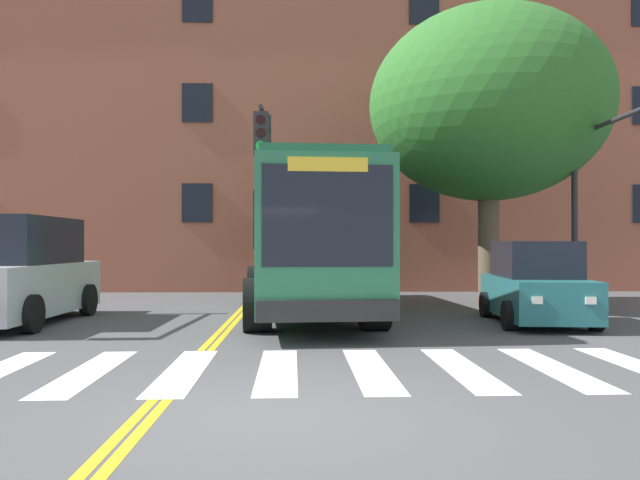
% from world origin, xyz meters
% --- Properties ---
extents(ground_plane, '(120.00, 120.00, 0.00)m').
position_xyz_m(ground_plane, '(0.00, 0.00, 0.00)').
color(ground_plane, '#4C4C4F').
extents(crosswalk, '(14.64, 3.37, 0.01)m').
position_xyz_m(crosswalk, '(0.64, 2.25, 0.00)').
color(crosswalk, white).
rests_on(crosswalk, ground).
extents(lane_line_yellow_inner, '(0.12, 36.00, 0.01)m').
position_xyz_m(lane_line_yellow_inner, '(-1.32, 16.25, 0.00)').
color(lane_line_yellow_inner, gold).
rests_on(lane_line_yellow_inner, ground).
extents(lane_line_yellow_outer, '(0.12, 36.00, 0.01)m').
position_xyz_m(lane_line_yellow_outer, '(-1.16, 16.25, 0.00)').
color(lane_line_yellow_outer, gold).
rests_on(lane_line_yellow_outer, ground).
extents(city_bus, '(3.48, 10.80, 3.46)m').
position_xyz_m(city_bus, '(0.36, 9.38, 1.88)').
color(city_bus, '#28704C').
rests_on(city_bus, ground).
extents(car_silver_near_lane, '(2.21, 5.00, 2.33)m').
position_xyz_m(car_silver_near_lane, '(-5.87, 7.44, 1.10)').
color(car_silver_near_lane, '#B7BABF').
rests_on(car_silver_near_lane, ground).
extents(car_teal_far_lane, '(2.16, 3.83, 1.79)m').
position_xyz_m(car_teal_far_lane, '(5.43, 7.16, 0.82)').
color(car_teal_far_lane, '#236B70').
rests_on(car_teal_far_lane, ground).
extents(car_navy_behind_bus, '(2.17, 4.15, 1.84)m').
position_xyz_m(car_navy_behind_bus, '(-0.66, 20.15, 0.84)').
color(car_navy_behind_bus, navy).
rests_on(car_navy_behind_bus, ground).
extents(traffic_light_near_corner, '(0.34, 4.27, 4.88)m').
position_xyz_m(traffic_light_near_corner, '(7.24, 7.48, 3.34)').
color(traffic_light_near_corner, '#28282D').
rests_on(traffic_light_near_corner, ground).
extents(traffic_light_overhead, '(0.34, 3.02, 5.28)m').
position_xyz_m(traffic_light_overhead, '(-0.62, 9.56, 3.53)').
color(traffic_light_overhead, '#28282D').
rests_on(traffic_light_overhead, ground).
extents(street_tree_curbside_large, '(7.13, 7.19, 8.12)m').
position_xyz_m(street_tree_curbside_large, '(5.39, 10.45, 5.50)').
color(street_tree_curbside_large, brown).
rests_on(street_tree_curbside_large, ground).
extents(building_facade, '(41.20, 7.89, 12.92)m').
position_xyz_m(building_facade, '(-3.48, 20.12, 6.47)').
color(building_facade, '#9E5642').
rests_on(building_facade, ground).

